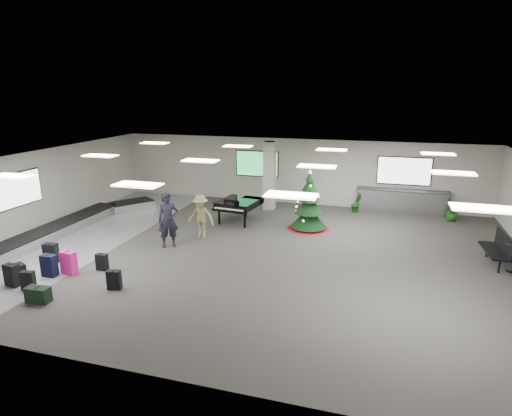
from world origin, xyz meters
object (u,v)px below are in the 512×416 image
(traveler_a, at_px, (168,220))
(potted_plant_right, at_px, (452,211))
(service_counter, at_px, (402,201))
(traveler_b, at_px, (201,217))
(baggage_carousel, at_px, (66,228))
(potted_plant_left, at_px, (356,204))
(grand_piano, at_px, (238,204))
(bench, at_px, (499,248))
(pink_suitcase, at_px, (69,263))
(christmas_tree, at_px, (309,209))

(traveler_a, height_order, potted_plant_right, traveler_a)
(service_counter, xyz_separation_m, traveler_b, (-7.47, -5.74, 0.29))
(baggage_carousel, relative_size, potted_plant_left, 11.85)
(baggage_carousel, distance_m, service_counter, 14.50)
(baggage_carousel, relative_size, grand_piano, 4.59)
(traveler_b, bearing_deg, bench, 2.16)
(service_counter, distance_m, potted_plant_left, 2.06)
(pink_suitcase, height_order, bench, bench)
(pink_suitcase, relative_size, traveler_a, 0.37)
(pink_suitcase, distance_m, traveler_a, 3.59)
(baggage_carousel, height_order, service_counter, service_counter)
(baggage_carousel, xyz_separation_m, traveler_a, (4.66, -0.25, 0.79))
(baggage_carousel, xyz_separation_m, traveler_b, (5.37, 1.00, 0.62))
(traveler_a, bearing_deg, bench, -27.15)
(potted_plant_left, bearing_deg, traveler_b, -136.24)
(baggage_carousel, xyz_separation_m, service_counter, (12.84, 6.73, 0.33))
(baggage_carousel, distance_m, bench, 15.67)
(pink_suitcase, relative_size, potted_plant_right, 0.87)
(christmas_tree, height_order, bench, christmas_tree)
(grand_piano, relative_size, traveler_b, 1.26)
(christmas_tree, relative_size, traveler_b, 1.47)
(potted_plant_left, relative_size, potted_plant_right, 0.95)
(christmas_tree, height_order, grand_piano, christmas_tree)
(traveler_b, bearing_deg, christmas_tree, 31.38)
(pink_suitcase, height_order, traveler_a, traveler_a)
(pink_suitcase, relative_size, traveler_b, 0.45)
(traveler_a, bearing_deg, baggage_carousel, 142.16)
(baggage_carousel, height_order, potted_plant_right, potted_plant_right)
(bench, bearing_deg, baggage_carousel, -178.69)
(traveler_b, bearing_deg, potted_plant_right, 28.68)
(service_counter, distance_m, christmas_tree, 5.12)
(grand_piano, bearing_deg, pink_suitcase, -109.47)
(service_counter, xyz_separation_m, christmas_tree, (-3.70, -3.53, 0.30))
(service_counter, height_order, potted_plant_left, service_counter)
(grand_piano, bearing_deg, baggage_carousel, -144.50)
(bench, bearing_deg, potted_plant_left, 130.39)
(baggage_carousel, relative_size, christmas_tree, 3.94)
(potted_plant_left, bearing_deg, bench, -46.52)
(christmas_tree, xyz_separation_m, potted_plant_right, (5.77, 2.79, -0.41))
(baggage_carousel, distance_m, grand_piano, 6.96)
(traveler_b, xyz_separation_m, potted_plant_right, (9.54, 5.00, -0.40))
(traveler_b, relative_size, potted_plant_right, 1.93)
(pink_suitcase, xyz_separation_m, grand_piano, (3.28, 6.58, 0.43))
(pink_suitcase, xyz_separation_m, bench, (12.80, 4.47, 0.24))
(service_counter, bearing_deg, potted_plant_left, -166.06)
(bench, bearing_deg, christmas_tree, 159.70)
(pink_suitcase, distance_m, potted_plant_right, 15.24)
(bench, distance_m, potted_plant_right, 4.85)
(christmas_tree, bearing_deg, bench, -17.21)
(pink_suitcase, relative_size, bench, 0.44)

